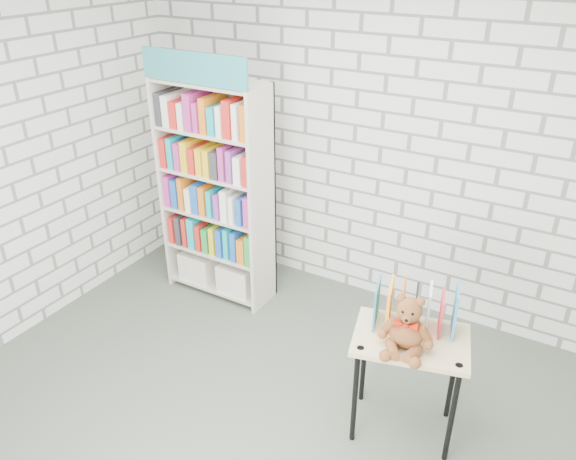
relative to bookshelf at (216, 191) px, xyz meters
The scene contains 6 objects.
ground 2.07m from the bookshelf, 48.39° to the right, with size 4.50×4.50×0.00m, color #495346.
room_shell 1.98m from the bookshelf, 48.39° to the right, with size 4.52×4.02×2.81m.
bookshelf is the anchor object (origin of this frame).
display_table 2.19m from the bookshelf, 20.81° to the right, with size 0.79×0.64×0.75m.
table_books 2.10m from the bookshelf, 18.29° to the right, with size 0.52×0.33×0.29m.
teddy_bear 2.20m from the bookshelf, 23.59° to the right, with size 0.33×0.31×0.35m.
Camera 1 is at (1.52, -2.14, 2.92)m, focal length 35.00 mm.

